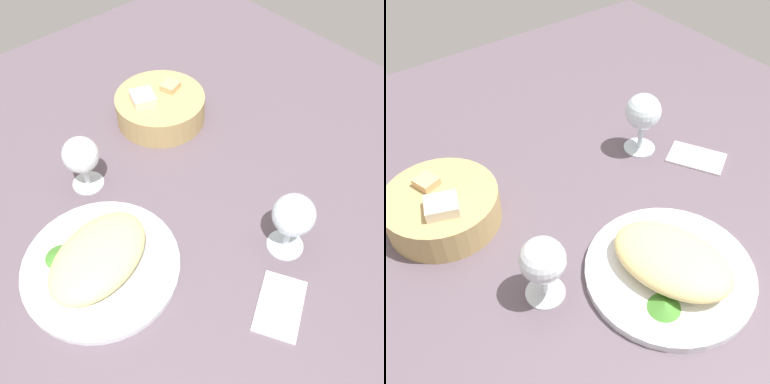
# 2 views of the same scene
# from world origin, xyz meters

# --- Properties ---
(ground_plane) EXTENTS (1.40, 1.40, 0.02)m
(ground_plane) POSITION_xyz_m (0.00, 0.00, -0.01)
(ground_plane) COLOR #5C4E59
(plate) EXTENTS (0.27, 0.27, 0.01)m
(plate) POSITION_xyz_m (-0.17, -0.02, 0.01)
(plate) COLOR white
(plate) RESTS_ON ground_plane
(omelette) EXTENTS (0.22, 0.18, 0.05)m
(omelette) POSITION_xyz_m (-0.17, -0.02, 0.04)
(omelette) COLOR #EAD184
(omelette) RESTS_ON plate
(lettuce_garnish) EXTENTS (0.05, 0.05, 0.01)m
(lettuce_garnish) POSITION_xyz_m (-0.22, 0.04, 0.02)
(lettuce_garnish) COLOR #43852E
(lettuce_garnish) RESTS_ON plate
(bread_basket) EXTENTS (0.20, 0.20, 0.08)m
(bread_basket) POSITION_xyz_m (0.15, 0.22, 0.03)
(bread_basket) COLOR tan
(bread_basket) RESTS_ON ground_plane
(wine_glass_near) EXTENTS (0.07, 0.07, 0.13)m
(wine_glass_near) POSITION_xyz_m (0.09, -0.20, 0.08)
(wine_glass_near) COLOR silver
(wine_glass_near) RESTS_ON ground_plane
(wine_glass_far) EXTENTS (0.07, 0.07, 0.12)m
(wine_glass_far) POSITION_xyz_m (-0.09, 0.16, 0.08)
(wine_glass_far) COLOR silver
(wine_glass_far) RESTS_ON ground_plane
(folded_napkin) EXTENTS (0.13, 0.11, 0.01)m
(folded_napkin) POSITION_xyz_m (0.00, -0.27, 0.00)
(folded_napkin) COLOR white
(folded_napkin) RESTS_ON ground_plane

